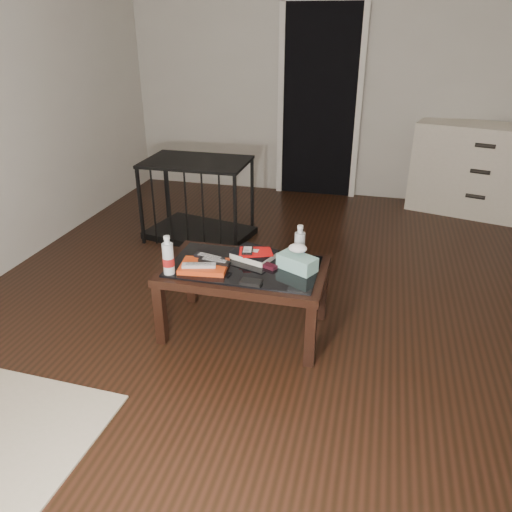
{
  "coord_description": "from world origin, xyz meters",
  "views": [
    {
      "loc": [
        0.29,
        -3.08,
        1.82
      ],
      "look_at": [
        -0.36,
        -0.49,
        0.55
      ],
      "focal_mm": 35.0,
      "sensor_mm": 36.0,
      "label": 1
    }
  ],
  "objects": [
    {
      "name": "ground",
      "position": [
        0.0,
        0.0,
        0.0
      ],
      "size": [
        5.0,
        5.0,
        0.0
      ],
      "primitive_type": "plane",
      "color": "black",
      "rests_on": "ground"
    },
    {
      "name": "dvd_mailers",
      "position": [
        -0.41,
        -0.34,
        0.51
      ],
      "size": [
        0.22,
        0.17,
        0.01
      ],
      "primitive_type": "cube",
      "rotation": [
        0.0,
        0.0,
        0.22
      ],
      "color": "red",
      "rests_on": "textbook"
    },
    {
      "name": "ipod",
      "position": [
        -0.45,
        -0.36,
        0.52
      ],
      "size": [
        0.08,
        0.11,
        0.02
      ],
      "primitive_type": "cube",
      "rotation": [
        0.0,
        0.0,
        0.19
      ],
      "color": "black",
      "rests_on": "dvd_mailers"
    },
    {
      "name": "remote_black_front",
      "position": [
        -0.61,
        -0.52,
        0.5
      ],
      "size": [
        0.2,
        0.07,
        0.02
      ],
      "primitive_type": "cube",
      "rotation": [
        0.0,
        0.0,
        -0.12
      ],
      "color": "black",
      "rests_on": "magazines"
    },
    {
      "name": "water_bottle_right",
      "position": [
        -0.13,
        -0.31,
        0.58
      ],
      "size": [
        0.08,
        0.08,
        0.24
      ],
      "primitive_type": "cylinder",
      "rotation": [
        0.0,
        0.0,
        0.2
      ],
      "color": "silver",
      "rests_on": "coffee_table"
    },
    {
      "name": "water_bottle_left",
      "position": [
        -0.85,
        -0.66,
        0.58
      ],
      "size": [
        0.07,
        0.07,
        0.24
      ],
      "primitive_type": "cylinder",
      "rotation": [
        0.0,
        0.0,
        -0.02
      ],
      "color": "silver",
      "rests_on": "coffee_table"
    },
    {
      "name": "remote_silver",
      "position": [
        -0.68,
        -0.6,
        0.5
      ],
      "size": [
        0.21,
        0.1,
        0.02
      ],
      "primitive_type": "cube",
      "rotation": [
        0.0,
        0.0,
        0.26
      ],
      "color": "#ACACB1",
      "rests_on": "magazines"
    },
    {
      "name": "doorway",
      "position": [
        -0.4,
        2.47,
        1.02
      ],
      "size": [
        0.9,
        0.08,
        2.07
      ],
      "color": "black",
      "rests_on": "ground"
    },
    {
      "name": "tissue_box",
      "position": [
        -0.12,
        -0.43,
        0.51
      ],
      "size": [
        0.26,
        0.21,
        0.09
      ],
      "primitive_type": "cube",
      "rotation": [
        0.0,
        0.0,
        -0.47
      ],
      "color": "teal",
      "rests_on": "coffee_table"
    },
    {
      "name": "dresser",
      "position": [
        1.24,
        2.23,
        0.45
      ],
      "size": [
        1.29,
        0.8,
        0.9
      ],
      "rotation": [
        0.0,
        0.0,
        -0.27
      ],
      "color": "beige",
      "rests_on": "ground"
    },
    {
      "name": "flip_phone",
      "position": [
        -0.29,
        -0.45,
        0.47
      ],
      "size": [
        0.1,
        0.08,
        0.02
      ],
      "primitive_type": "cube",
      "rotation": [
        0.0,
        0.0,
        -0.44
      ],
      "color": "black",
      "rests_on": "coffee_table"
    },
    {
      "name": "magazines",
      "position": [
        -0.67,
        -0.56,
        0.48
      ],
      "size": [
        0.3,
        0.24,
        0.03
      ],
      "primitive_type": "cube",
      "rotation": [
        0.0,
        0.0,
        0.12
      ],
      "color": "red",
      "rests_on": "coffee_table"
    },
    {
      "name": "textbook",
      "position": [
        -0.41,
        -0.34,
        0.48
      ],
      "size": [
        0.3,
        0.27,
        0.05
      ],
      "primitive_type": "cube",
      "rotation": [
        0.0,
        0.0,
        -0.33
      ],
      "color": "black",
      "rests_on": "coffee_table"
    },
    {
      "name": "pet_crate",
      "position": [
        -1.26,
        0.93,
        0.23
      ],
      "size": [
        1.01,
        0.77,
        0.71
      ],
      "rotation": [
        0.0,
        0.0,
        -0.21
      ],
      "color": "black",
      "rests_on": "ground"
    },
    {
      "name": "wallet",
      "position": [
        -0.34,
        -0.67,
        0.47
      ],
      "size": [
        0.12,
        0.07,
        0.02
      ],
      "primitive_type": "cube",
      "rotation": [
        0.0,
        0.0,
        -0.03
      ],
      "color": "black",
      "rests_on": "coffee_table"
    },
    {
      "name": "remote_black_back",
      "position": [
        -0.66,
        -0.48,
        0.5
      ],
      "size": [
        0.21,
        0.1,
        0.02
      ],
      "primitive_type": "cube",
      "rotation": [
        0.0,
        0.0,
        -0.25
      ],
      "color": "black",
      "rests_on": "magazines"
    },
    {
      "name": "coffee_table",
      "position": [
        -0.44,
        -0.46,
        0.4
      ],
      "size": [
        1.0,
        0.6,
        0.46
      ],
      "color": "black",
      "rests_on": "ground"
    },
    {
      "name": "room_shell",
      "position": [
        0.0,
        0.0,
        1.62
      ],
      "size": [
        5.0,
        5.0,
        5.0
      ],
      "color": "beige",
      "rests_on": "ground"
    }
  ]
}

